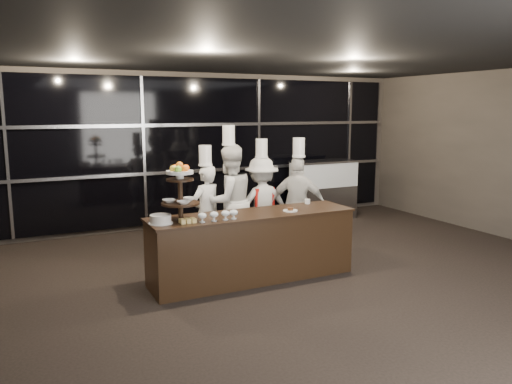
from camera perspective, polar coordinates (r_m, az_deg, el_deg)
name	(u,v)px	position (r m, az deg, el deg)	size (l,w,h in m)	color
room	(359,183)	(5.61, 11.74, 1.00)	(10.00, 10.00, 10.00)	black
window_wall	(204,150)	(9.95, -5.98, 4.82)	(8.60, 0.10, 2.80)	black
buffet_counter	(253,246)	(6.82, -0.40, -6.18)	(2.84, 0.74, 0.92)	black
display_stand	(180,188)	(6.27, -8.67, 0.50)	(0.48, 0.48, 0.74)	black
compotes	(219,214)	(6.27, -4.26, -2.56)	(0.54, 0.11, 0.12)	silver
layer_cake	(161,219)	(6.22, -10.85, -3.08)	(0.30, 0.30, 0.11)	white
pastry_squares	(188,221)	(6.20, -7.82, -3.27)	(0.20, 0.13, 0.05)	#E1C46E
small_plate	(290,210)	(6.86, 3.94, -2.07)	(0.20, 0.20, 0.05)	white
chef_cup	(307,201)	(7.40, 5.89, -1.08)	(0.08, 0.08, 0.07)	white
display_case	(323,187)	(10.57, 7.70, 0.61)	(1.35, 0.59, 1.24)	#A5A5AA
chef_a	(206,211)	(7.66, -5.72, -2.12)	(0.63, 0.52, 1.77)	silver
chef_b	(229,201)	(7.78, -3.08, -0.98)	(0.94, 0.77, 2.06)	white
chef_c	(261,204)	(8.13, 0.63, -1.33)	(1.02, 0.63, 1.84)	silver
chef_d	(298,204)	(8.04, 4.82, -1.34)	(0.95, 0.87, 1.86)	silver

